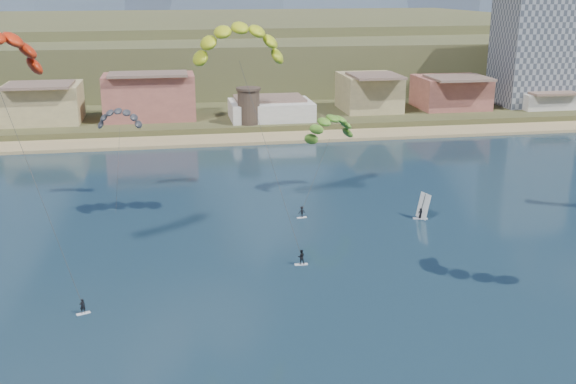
{
  "coord_description": "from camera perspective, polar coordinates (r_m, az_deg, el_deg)",
  "views": [
    {
      "loc": [
        -13.57,
        -45.15,
        33.96
      ],
      "look_at": [
        0.0,
        32.0,
        10.0
      ],
      "focal_mm": 42.66,
      "sensor_mm": 36.0,
      "label": 1
    }
  ],
  "objects": [
    {
      "name": "beach",
      "position": [
        155.45,
        -4.74,
        4.42
      ],
      "size": [
        2200.0,
        12.0,
        0.9
      ],
      "color": "tan",
      "rests_on": "ground"
    },
    {
      "name": "kitesurfer_green",
      "position": [
        113.39,
        3.49,
        5.66
      ],
      "size": [
        13.08,
        16.73,
        17.21
      ],
      "color": "silver",
      "rests_on": "ground"
    },
    {
      "name": "foothills",
      "position": [
        281.04,
        -2.64,
        11.91
      ],
      "size": [
        940.0,
        210.0,
        18.0
      ],
      "color": "brown",
      "rests_on": "ground"
    },
    {
      "name": "kitesurfer_yellow",
      "position": [
        93.92,
        -4.1,
        12.73
      ],
      "size": [
        13.26,
        18.42,
        31.62
      ],
      "color": "silver",
      "rests_on": "ground"
    },
    {
      "name": "town",
      "position": [
        171.2,
        -18.89,
        7.38
      ],
      "size": [
        400.0,
        24.0,
        12.0
      ],
      "color": "silver",
      "rests_on": "ground"
    },
    {
      "name": "watchtower",
      "position": [
        162.58,
        -3.3,
        7.21
      ],
      "size": [
        5.82,
        5.82,
        8.6
      ],
      "color": "#47382D",
      "rests_on": "ground"
    },
    {
      "name": "land",
      "position": [
        606.25,
        -8.93,
        13.6
      ],
      "size": [
        2200.0,
        900.0,
        4.0
      ],
      "color": "brown",
      "rests_on": "ground"
    },
    {
      "name": "windsurfer",
      "position": [
        104.5,
        11.08,
        -1.56
      ],
      "size": [
        2.31,
        2.54,
        3.94
      ],
      "color": "silver",
      "rests_on": "ground"
    },
    {
      "name": "apartment_tower",
      "position": [
        199.89,
        20.02,
        11.38
      ],
      "size": [
        20.0,
        16.0,
        32.0
      ],
      "color": "gray",
      "rests_on": "ground"
    },
    {
      "name": "distant_kite_dark",
      "position": [
        112.33,
        -13.91,
        6.26
      ],
      "size": [
        7.59,
        5.83,
        16.65
      ],
      "color": "#262626",
      "rests_on": "ground"
    }
  ]
}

